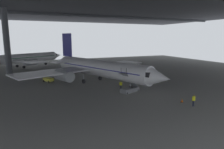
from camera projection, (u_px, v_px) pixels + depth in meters
ground_plane at (110, 86)px, 40.20m from camera, size 110.00×110.00×0.00m
hangar_structure at (88, 4)px, 49.42m from camera, size 121.00×99.00×18.27m
airplane_main at (98, 68)px, 41.75m from camera, size 31.85×31.98×10.55m
boarding_stairs at (129, 88)px, 35.38m from camera, size 4.24×2.76×4.47m
crew_worker_near_nose at (194, 100)px, 27.73m from camera, size 0.55×0.23×1.69m
crew_worker_by_stairs at (121, 85)px, 37.04m from camera, size 0.47×0.39×1.56m
airplane_distant at (24, 58)px, 64.52m from camera, size 25.95×26.25×9.24m
traffic_cone_orange at (182, 100)px, 29.66m from camera, size 0.36×0.36×0.60m
baggage_tug at (48, 80)px, 43.47m from camera, size 2.23×2.49×0.90m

